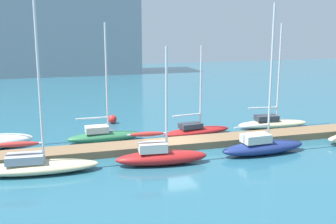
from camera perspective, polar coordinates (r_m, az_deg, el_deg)
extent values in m
plane|color=#286075|center=(27.64, 1.20, -4.88)|extent=(120.00, 120.00, 0.00)
cube|color=#846647|center=(27.57, 1.20, -4.41)|extent=(27.23, 1.99, 0.47)
ellipsoid|color=beige|center=(23.93, -17.40, -7.27)|extent=(6.64, 2.23, 0.68)
cube|color=#9EA3AD|center=(23.82, -19.06, -6.05)|extent=(2.04, 1.38, 0.44)
cylinder|color=silver|center=(22.76, -17.41, 5.59)|extent=(0.14, 0.14, 10.01)
cylinder|color=silver|center=(23.65, -20.14, -4.19)|extent=(2.74, 0.31, 0.11)
ellipsoid|color=#B72D28|center=(23.65, -20.14, -4.19)|extent=(2.49, 0.53, 0.28)
ellipsoid|color=#2D7047|center=(29.19, -8.71, -3.39)|extent=(5.21, 1.48, 0.70)
cube|color=silver|center=(28.97, -9.76, -2.36)|extent=(1.58, 0.99, 0.46)
cylinder|color=silver|center=(28.44, -8.45, 4.60)|extent=(0.13, 0.13, 7.46)
cylinder|color=silver|center=(28.75, -10.43, -0.83)|extent=(2.18, 0.15, 0.10)
ellipsoid|color=#B21E1E|center=(24.23, -0.84, -6.31)|extent=(5.49, 1.92, 0.81)
cube|color=silver|center=(23.94, -2.12, -4.86)|extent=(1.70, 1.14, 0.53)
cylinder|color=silver|center=(23.44, -0.22, 1.68)|extent=(0.13, 0.13, 6.01)
cylinder|color=silver|center=(23.68, -2.90, -3.05)|extent=(2.26, 0.32, 0.11)
ellipsoid|color=#B72D28|center=(23.68, -2.90, -3.05)|extent=(2.06, 0.55, 0.28)
ellipsoid|color=#B21E1E|center=(30.63, 4.00, -2.67)|extent=(5.49, 2.08, 0.58)
cube|color=#333842|center=(30.27, 3.12, -1.90)|extent=(1.72, 1.18, 0.38)
cylinder|color=silver|center=(30.10, 4.54, 3.44)|extent=(0.13, 0.13, 5.98)
cylinder|color=silver|center=(29.94, 2.59, -0.42)|extent=(2.24, 0.40, 0.11)
ellipsoid|color=navy|center=(26.86, 12.99, -4.79)|extent=(5.83, 1.84, 0.80)
cube|color=silver|center=(26.38, 12.00, -3.56)|extent=(1.78, 1.16, 0.52)
cylinder|color=silver|center=(26.10, 14.00, 5.06)|extent=(0.13, 0.13, 8.45)
cylinder|color=silver|center=(26.00, 11.43, -1.93)|extent=(2.42, 0.24, 0.11)
ellipsoid|color=beige|center=(33.76, 14.22, -1.60)|extent=(5.86, 2.05, 0.63)
cube|color=#333842|center=(33.40, 13.38, -0.78)|extent=(1.81, 1.22, 0.41)
cylinder|color=silver|center=(33.20, 15.02, 5.25)|extent=(0.13, 0.13, 7.48)
cylinder|color=silver|center=(33.09, 12.90, 0.58)|extent=(2.41, 0.33, 0.11)
sphere|color=red|center=(34.49, -7.65, -0.99)|extent=(0.71, 0.71, 0.71)
cube|color=#9399A3|center=(71.61, -14.79, 12.38)|extent=(25.45, 9.86, 18.18)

